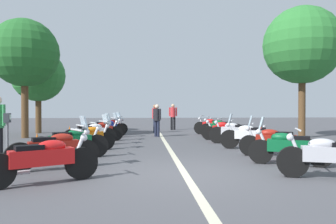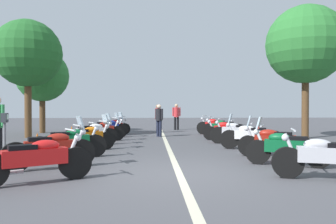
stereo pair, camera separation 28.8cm
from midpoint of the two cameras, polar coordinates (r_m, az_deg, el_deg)
name	(u,v)px [view 2 (the right image)]	position (r m, az deg, el deg)	size (l,w,h in m)	color
ground_plane	(179,174)	(7.06, 3.19, -10.82)	(80.00, 80.00, 0.00)	#4C4C51
lane_centre_stripe	(167,145)	(12.47, 0.52, -5.78)	(25.07, 0.16, 0.01)	beige
motorcycle_left_row_0	(36,159)	(6.55, -20.88, -7.71)	(1.21, 1.91, 1.00)	black
motorcycle_left_row_1	(51,149)	(7.96, -18.79, -6.08)	(1.12, 1.93, 1.22)	black
motorcycle_left_row_2	(69,142)	(9.45, -16.11, -5.09)	(1.03, 2.02, 1.01)	black
motorcycle_left_row_3	(87,137)	(11.01, -13.21, -4.29)	(1.22, 1.73, 1.19)	black
motorcycle_left_row_4	(92,133)	(12.58, -12.57, -3.61)	(1.06, 1.90, 1.21)	black
motorcycle_left_row_5	(101,130)	(14.04, -11.02, -3.17)	(1.01, 1.96, 1.21)	black
motorcycle_left_row_6	(108,128)	(15.63, -10.00, -2.75)	(1.10, 1.89, 1.22)	black
motorcycle_left_row_7	(113,126)	(17.27, -9.22, -2.51)	(1.00, 1.86, 0.98)	black
motorcycle_right_row_0	(326,157)	(7.18, 27.03, -7.03)	(0.93, 2.03, 0.99)	black
motorcycle_right_row_1	(286,147)	(8.50, 20.84, -5.77)	(1.05, 1.84, 1.20)	black
motorcycle_right_row_2	(274,141)	(9.88, 18.83, -4.87)	(0.99, 2.00, 1.19)	black
motorcycle_right_row_3	(251,136)	(11.41, 15.02, -4.04)	(1.01, 2.04, 1.22)	black
motorcycle_right_row_4	(237,132)	(12.98, 12.56, -3.48)	(1.13, 2.01, 1.01)	black
motorcycle_right_row_5	(227,130)	(14.37, 10.91, -3.14)	(0.95, 2.07, 0.99)	black
motorcycle_right_row_6	(223,128)	(15.93, 10.18, -2.72)	(0.99, 2.05, 1.01)	black
motorcycle_right_row_7	(215,126)	(17.38, 8.75, -2.42)	(1.12, 1.91, 1.02)	black
parking_meter	(5,130)	(8.53, -25.84, -2.81)	(0.19, 0.14, 1.29)	slate
traffic_cone_0	(72,133)	(15.26, -15.99, -3.53)	(0.36, 0.36, 0.61)	orange
traffic_cone_1	(37,142)	(11.49, -21.26, -4.94)	(0.36, 0.36, 0.61)	orange
bystander_0	(159,118)	(16.00, -1.05, -1.04)	(0.42, 0.38, 1.59)	#1E2338
bystander_2	(158,116)	(18.73, -1.35, -0.74)	(0.51, 0.32, 1.61)	#1E2338
bystander_4	(176,115)	(20.97, 1.89, -0.48)	(0.32, 0.53, 1.67)	black
roadside_tree_0	(28,54)	(16.99, -22.91, 9.37)	(3.19, 3.19, 5.60)	brown
roadside_tree_1	(42,76)	(19.80, -20.79, 5.94)	(2.94, 2.94, 4.73)	brown
roadside_tree_2	(306,45)	(16.77, 23.42, 10.75)	(3.63, 3.63, 6.19)	brown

